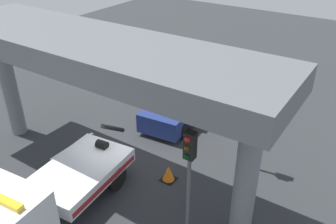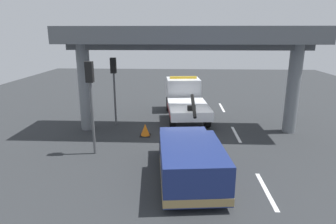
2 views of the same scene
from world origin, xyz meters
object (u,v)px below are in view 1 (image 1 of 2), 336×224
Objects in this scene: tow_truck_white at (41,198)px; traffic_light_far at (189,164)px; traffic_cone_orange at (168,173)px; towed_van_green at (183,102)px; traffic_light_near at (249,101)px.

traffic_light_far reaches higher than tow_truck_white.
towed_van_green is at bearing -154.51° from traffic_cone_orange.
traffic_light_far is (-2.32, 4.26, 1.77)m from tow_truck_white.
tow_truck_white is 4.92m from traffic_cone_orange.
traffic_light_near is (-6.82, 4.26, 1.91)m from tow_truck_white.
traffic_light_far reaches higher than towed_van_green.
tow_truck_white is at bearing -31.97° from traffic_light_near.
traffic_light_near is at bearing 62.16° from towed_van_green.
traffic_light_near reaches higher than traffic_light_far.
traffic_light_far is (6.79, 4.34, 2.19)m from towed_van_green.
towed_van_green is 1.33× the size of traffic_light_far.
traffic_light_near is 6.31× the size of traffic_cone_orange.
traffic_light_near is at bearing 148.03° from tow_truck_white.
tow_truck_white is 1.36× the size of towed_van_green.
traffic_cone_orange is (-4.31, 2.21, -0.88)m from tow_truck_white.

